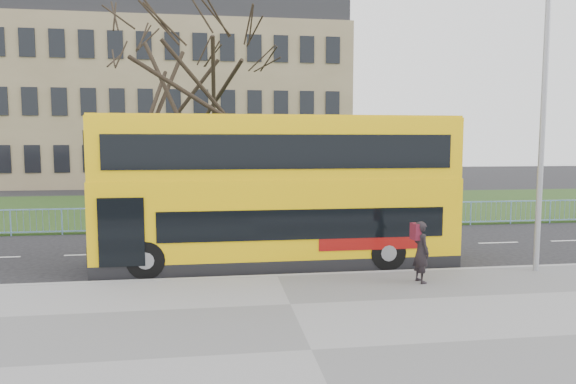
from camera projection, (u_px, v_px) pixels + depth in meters
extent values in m
plane|color=black|center=(271.00, 266.00, 15.87)|extent=(120.00, 120.00, 0.00)
cube|color=slate|center=(311.00, 353.00, 9.21)|extent=(80.00, 10.50, 0.12)
cube|color=gray|center=(277.00, 277.00, 14.34)|extent=(80.00, 0.20, 0.14)
cube|color=#1E3714|center=(245.00, 207.00, 29.96)|extent=(80.00, 15.40, 0.08)
cube|color=#8B7958|center=(180.00, 109.00, 48.99)|extent=(30.00, 15.00, 14.00)
cube|color=yellow|center=(278.00, 221.00, 16.01)|extent=(10.88, 2.59, 2.02)
cube|color=yellow|center=(278.00, 183.00, 15.90)|extent=(10.88, 2.59, 0.35)
cube|color=yellow|center=(278.00, 148.00, 15.79)|extent=(10.82, 2.54, 1.81)
cube|color=black|center=(305.00, 224.00, 14.80)|extent=(8.39, 0.04, 0.88)
cube|color=black|center=(283.00, 152.00, 14.53)|extent=(10.01, 0.04, 0.98)
cylinder|color=black|center=(146.00, 260.00, 14.40)|extent=(1.08, 0.29, 1.08)
cylinder|color=black|center=(387.00, 252.00, 15.38)|extent=(1.08, 0.29, 1.08)
imported|color=black|center=(421.00, 252.00, 13.57)|extent=(0.48, 0.65, 1.64)
cylinder|color=#999BA2|center=(542.00, 132.00, 14.51)|extent=(0.16, 0.16, 8.01)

